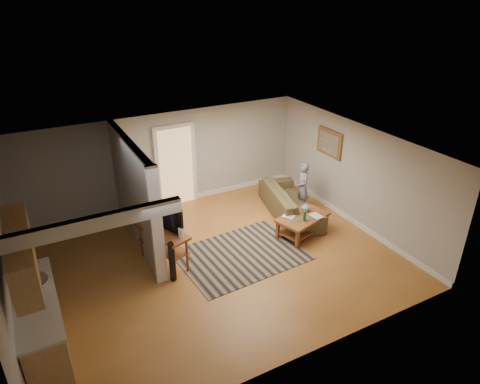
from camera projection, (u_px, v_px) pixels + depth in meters
name	position (u px, v px, depth m)	size (l,w,h in m)	color
ground	(214.00, 261.00, 9.15)	(7.50, 7.50, 0.00)	#925C25
room_shell	(154.00, 204.00, 8.39)	(7.54, 6.02, 2.52)	#ADA9A5
area_rug	(241.00, 255.00, 9.37)	(2.65, 1.94, 0.01)	black
sofa	(290.00, 214.00, 11.02)	(2.41, 0.94, 0.70)	#4B4025
coffee_table	(303.00, 220.00, 10.00)	(1.39, 1.04, 0.73)	maroon
tv_console	(163.00, 233.00, 8.77)	(0.87, 1.39, 1.12)	maroon
speaker_left	(172.00, 262.00, 8.37)	(0.09, 0.09, 0.90)	black
speaker_right	(140.00, 207.00, 10.42)	(0.09, 0.09, 0.91)	black
toy_basket	(155.00, 217.00, 10.55)	(0.47, 0.47, 0.42)	#9B6D43
child	(301.00, 210.00, 11.24)	(0.48, 0.32, 1.32)	gray
toddler	(165.00, 236.00, 10.06)	(0.38, 0.30, 0.79)	#1D273D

